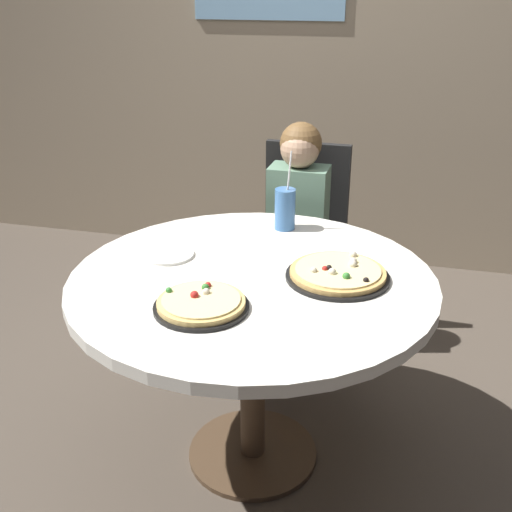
{
  "coord_description": "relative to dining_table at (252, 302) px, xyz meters",
  "views": [
    {
      "loc": [
        0.46,
        -1.77,
        1.64
      ],
      "look_at": [
        0.0,
        0.05,
        0.8
      ],
      "focal_mm": 43.36,
      "sensor_mm": 36.0,
      "label": 1
    }
  ],
  "objects": [
    {
      "name": "chair_wooden",
      "position": [
        0.0,
        0.94,
        -0.12
      ],
      "size": [
        0.41,
        0.41,
        0.95
      ],
      "color": "black",
      "rests_on": "ground_plane"
    },
    {
      "name": "pizza_cheese",
      "position": [
        -0.09,
        -0.25,
        0.11
      ],
      "size": [
        0.28,
        0.28,
        0.05
      ],
      "color": "black",
      "rests_on": "dining_table"
    },
    {
      "name": "dining_table",
      "position": [
        0.0,
        0.0,
        0.0
      ],
      "size": [
        1.21,
        1.21,
        0.75
      ],
      "color": "silver",
      "rests_on": "ground_plane"
    },
    {
      "name": "pizza_veggie",
      "position": [
        0.27,
        0.05,
        0.11
      ],
      "size": [
        0.34,
        0.34,
        0.05
      ],
      "color": "black",
      "rests_on": "dining_table"
    },
    {
      "name": "soda_cup",
      "position": [
        0.02,
        0.44,
        0.18
      ],
      "size": [
        0.08,
        0.08,
        0.31
      ],
      "color": "#3F72B2",
      "rests_on": "dining_table"
    },
    {
      "name": "ground_plane",
      "position": [
        0.0,
        0.0,
        -0.65
      ],
      "size": [
        8.0,
        8.0,
        0.0
      ],
      "primitive_type": "plane",
      "color": "#4C4238"
    },
    {
      "name": "wall_with_window",
      "position": [
        -0.0,
        1.96,
        0.8
      ],
      "size": [
        5.2,
        0.14,
        2.9
      ],
      "color": "gray",
      "rests_on": "ground_plane"
    },
    {
      "name": "diner_child",
      "position": [
        -0.0,
        0.75,
        -0.17
      ],
      "size": [
        0.26,
        0.42,
        1.08
      ],
      "color": "#3F4766",
      "rests_on": "ground_plane"
    },
    {
      "name": "plate_small",
      "position": [
        -0.33,
        0.08,
        0.1
      ],
      "size": [
        0.18,
        0.18,
        0.01
      ],
      "primitive_type": "cylinder",
      "color": "white",
      "rests_on": "dining_table"
    }
  ]
}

